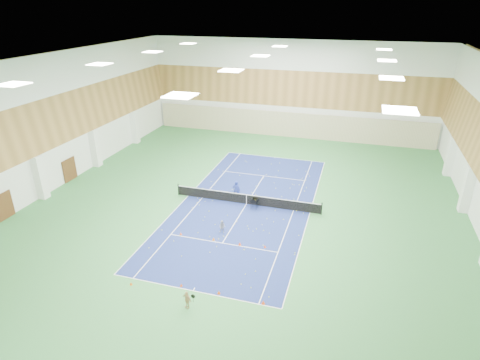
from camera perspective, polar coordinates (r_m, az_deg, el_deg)
name	(u,v)px	position (r m, az deg, el deg)	size (l,w,h in m)	color
ground	(246,204)	(34.78, 0.92, -3.45)	(40.00, 40.00, 0.00)	#33773C
room_shell	(247,138)	(32.44, 1.00, 5.98)	(36.00, 40.00, 12.00)	white
wood_cladding	(247,114)	(31.88, 1.02, 9.40)	(36.00, 40.00, 8.00)	#A5763D
ceiling_light_grid	(248,62)	(31.12, 1.08, 16.40)	(21.40, 25.40, 0.06)	white
court_surface	(246,204)	(34.78, 0.93, -3.45)	(10.97, 23.77, 0.01)	navy
tennis_balls_scatter	(246,204)	(34.76, 0.93, -3.39)	(10.57, 22.77, 0.07)	#CCDD25
tennis_net	(247,198)	(34.53, 0.93, -2.64)	(12.80, 0.10, 1.10)	black
back_curtain	(289,125)	(52.19, 6.93, 7.81)	(35.40, 0.16, 3.20)	#C6B793
door_left_a	(4,206)	(37.21, -30.59, -3.26)	(0.08, 1.80, 2.20)	#593319
door_left_b	(70,170)	(42.37, -23.08, 1.37)	(0.08, 1.80, 2.20)	#593319
coach	(236,190)	(35.17, -0.53, -1.48)	(0.66, 0.43, 1.81)	navy
child_court	(222,227)	(30.47, -2.54, -6.66)	(0.50, 0.39, 1.03)	#96969E
child_apron	(187,300)	(23.99, -7.57, -16.50)	(0.66, 0.27, 1.12)	tan
ball_cart	(254,204)	(33.85, 2.07, -3.38)	(0.55, 0.55, 0.95)	black
cone_svc_a	(181,234)	(30.73, -8.43, -7.54)	(0.19, 0.19, 0.21)	#FF490D
cone_svc_b	(214,239)	(29.81, -3.78, -8.35)	(0.22, 0.22, 0.24)	orange
cone_svc_c	(240,244)	(29.20, -0.03, -9.04)	(0.23, 0.23, 0.25)	#F13F0C
cone_svc_d	(265,246)	(29.01, 3.56, -9.39)	(0.19, 0.19, 0.21)	#F8420D
cone_base_a	(131,284)	(26.51, -15.25, -14.02)	(0.18, 0.18, 0.19)	#F3600C
cone_base_b	(181,285)	(25.78, -8.36, -14.55)	(0.18, 0.18, 0.20)	#F9500D
cone_base_c	(219,292)	(25.01, -3.03, -15.66)	(0.20, 0.20, 0.22)	#E6540C
cone_base_d	(263,302)	(24.33, 3.33, -16.96)	(0.22, 0.22, 0.25)	#F2430C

